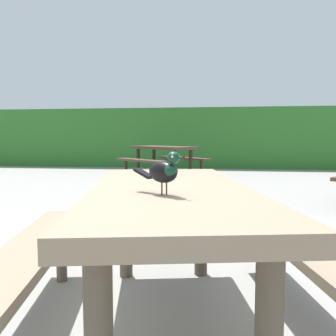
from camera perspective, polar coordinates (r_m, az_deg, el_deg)
The scene contains 4 objects.
hedge_wall at distance 11.83m, azimuth 6.00°, elevation 4.81°, with size 28.00×1.76×1.87m, color #2D6B28.
picnic_table_foreground at distance 1.81m, azimuth 0.36°, elevation -8.65°, with size 1.99×2.01×0.74m.
bird_grackle at distance 1.48m, azimuth -0.53°, elevation -0.42°, with size 0.25×0.19×0.18m.
picnic_table_mid_left at distance 8.93m, azimuth -0.74°, elevation 2.32°, with size 2.39×2.39×0.74m.
Camera 1 is at (0.46, -1.57, 0.98)m, focal length 38.02 mm.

